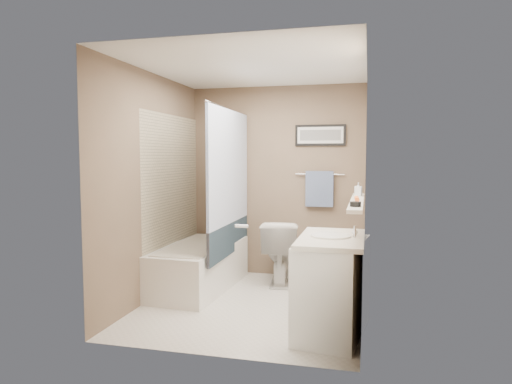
% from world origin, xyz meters
% --- Properties ---
extents(ground, '(2.50, 2.50, 0.00)m').
position_xyz_m(ground, '(0.00, 0.00, 0.00)').
color(ground, silver).
rests_on(ground, ground).
extents(ceiling, '(2.20, 2.50, 0.04)m').
position_xyz_m(ceiling, '(0.00, 0.00, 2.38)').
color(ceiling, white).
rests_on(ceiling, wall_back).
extents(wall_back, '(2.20, 0.04, 2.40)m').
position_xyz_m(wall_back, '(0.00, 1.23, 1.20)').
color(wall_back, brown).
rests_on(wall_back, ground).
extents(wall_front, '(2.20, 0.04, 2.40)m').
position_xyz_m(wall_front, '(0.00, -1.23, 1.20)').
color(wall_front, brown).
rests_on(wall_front, ground).
extents(wall_left, '(0.04, 2.50, 2.40)m').
position_xyz_m(wall_left, '(-1.08, 0.00, 1.20)').
color(wall_left, brown).
rests_on(wall_left, ground).
extents(wall_right, '(0.04, 2.50, 2.40)m').
position_xyz_m(wall_right, '(1.08, 0.00, 1.20)').
color(wall_right, brown).
rests_on(wall_right, ground).
extents(tile_surround, '(0.02, 1.55, 2.00)m').
position_xyz_m(tile_surround, '(-1.09, 0.50, 1.00)').
color(tile_surround, '#B8AA8B').
rests_on(tile_surround, wall_left).
extents(curtain_rod, '(0.02, 1.55, 0.02)m').
position_xyz_m(curtain_rod, '(-0.40, 0.50, 2.05)').
color(curtain_rod, silver).
rests_on(curtain_rod, wall_left).
extents(curtain_upper, '(0.03, 1.45, 1.28)m').
position_xyz_m(curtain_upper, '(-0.40, 0.50, 1.40)').
color(curtain_upper, white).
rests_on(curtain_upper, curtain_rod).
extents(curtain_lower, '(0.03, 1.45, 0.36)m').
position_xyz_m(curtain_lower, '(-0.40, 0.50, 0.58)').
color(curtain_lower, '#243643').
rests_on(curtain_lower, curtain_rod).
extents(mirror, '(0.02, 1.60, 1.00)m').
position_xyz_m(mirror, '(1.09, -0.15, 1.62)').
color(mirror, silver).
rests_on(mirror, wall_right).
extents(shelf, '(0.12, 1.60, 0.03)m').
position_xyz_m(shelf, '(1.04, -0.15, 1.10)').
color(shelf, silver).
rests_on(shelf, wall_right).
extents(towel_bar, '(0.60, 0.02, 0.02)m').
position_xyz_m(towel_bar, '(0.55, 1.22, 1.30)').
color(towel_bar, silver).
rests_on(towel_bar, wall_back).
extents(towel, '(0.34, 0.05, 0.44)m').
position_xyz_m(towel, '(0.55, 1.20, 1.12)').
color(towel, '#7D91B6').
rests_on(towel, towel_bar).
extents(art_frame, '(0.62, 0.02, 0.26)m').
position_xyz_m(art_frame, '(0.55, 1.23, 1.78)').
color(art_frame, black).
rests_on(art_frame, wall_back).
extents(art_mat, '(0.56, 0.00, 0.20)m').
position_xyz_m(art_mat, '(0.55, 1.22, 1.78)').
color(art_mat, white).
rests_on(art_mat, art_frame).
extents(art_image, '(0.50, 0.00, 0.13)m').
position_xyz_m(art_image, '(0.55, 1.22, 1.78)').
color(art_image, '#595959').
rests_on(art_image, art_mat).
extents(door, '(0.80, 0.02, 2.00)m').
position_xyz_m(door, '(0.55, -1.24, 1.00)').
color(door, silver).
rests_on(door, wall_front).
extents(door_handle, '(0.10, 0.02, 0.02)m').
position_xyz_m(door_handle, '(0.22, -1.19, 1.00)').
color(door_handle, silver).
rests_on(door_handle, door).
extents(bathtub, '(0.79, 1.54, 0.50)m').
position_xyz_m(bathtub, '(-0.75, 0.42, 0.25)').
color(bathtub, white).
rests_on(bathtub, ground).
extents(tub_rim, '(0.56, 1.36, 0.02)m').
position_xyz_m(tub_rim, '(-0.75, 0.42, 0.50)').
color(tub_rim, beige).
rests_on(tub_rim, bathtub).
extents(toilet, '(0.50, 0.79, 0.76)m').
position_xyz_m(toilet, '(0.13, 0.88, 0.38)').
color(toilet, white).
rests_on(toilet, ground).
extents(vanity, '(0.62, 0.96, 0.80)m').
position_xyz_m(vanity, '(0.85, -0.57, 0.40)').
color(vanity, white).
rests_on(vanity, ground).
extents(countertop, '(0.54, 0.96, 0.04)m').
position_xyz_m(countertop, '(0.84, -0.57, 0.82)').
color(countertop, silver).
rests_on(countertop, vanity).
extents(sink_basin, '(0.34, 0.34, 0.01)m').
position_xyz_m(sink_basin, '(0.83, -0.57, 0.85)').
color(sink_basin, white).
rests_on(sink_basin, countertop).
extents(faucet_spout, '(0.02, 0.02, 0.10)m').
position_xyz_m(faucet_spout, '(1.03, -0.57, 0.89)').
color(faucet_spout, silver).
rests_on(faucet_spout, countertop).
extents(faucet_knob, '(0.05, 0.05, 0.05)m').
position_xyz_m(faucet_knob, '(1.03, -0.47, 0.87)').
color(faucet_knob, silver).
rests_on(faucet_knob, countertop).
extents(candle_bowl_near, '(0.09, 0.09, 0.04)m').
position_xyz_m(candle_bowl_near, '(1.04, -0.69, 1.14)').
color(candle_bowl_near, black).
rests_on(candle_bowl_near, shelf).
extents(hair_brush_front, '(0.05, 0.22, 0.04)m').
position_xyz_m(hair_brush_front, '(1.04, -0.23, 1.14)').
color(hair_brush_front, orange).
rests_on(hair_brush_front, shelf).
extents(pink_comb, '(0.03, 0.16, 0.01)m').
position_xyz_m(pink_comb, '(1.04, -0.02, 1.12)').
color(pink_comb, '#CA7B9C').
rests_on(pink_comb, shelf).
extents(glass_jar, '(0.08, 0.08, 0.10)m').
position_xyz_m(glass_jar, '(1.04, 0.36, 1.17)').
color(glass_jar, silver).
rests_on(glass_jar, shelf).
extents(soap_bottle, '(0.07, 0.07, 0.14)m').
position_xyz_m(soap_bottle, '(1.04, 0.30, 1.19)').
color(soap_bottle, '#999999').
rests_on(soap_bottle, shelf).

